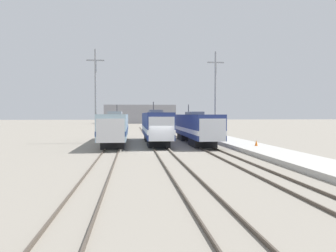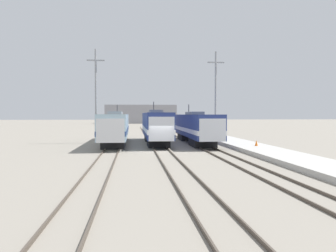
# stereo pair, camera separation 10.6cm
# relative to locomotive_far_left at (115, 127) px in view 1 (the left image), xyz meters

# --- Properties ---
(ground_plane) EXTENTS (400.00, 400.00, 0.00)m
(ground_plane) POSITION_rel_locomotive_far_left_xyz_m (4.95, -8.16, -2.07)
(ground_plane) COLOR gray
(rail_pair_far_left) EXTENTS (1.51, 120.00, 0.15)m
(rail_pair_far_left) POSITION_rel_locomotive_far_left_xyz_m (-0.00, -8.16, -1.99)
(rail_pair_far_left) COLOR #4C4238
(rail_pair_far_left) RESTS_ON ground_plane
(rail_pair_center) EXTENTS (1.51, 120.00, 0.15)m
(rail_pair_center) POSITION_rel_locomotive_far_left_xyz_m (4.95, -8.16, -1.99)
(rail_pair_center) COLOR #4C4238
(rail_pair_center) RESTS_ON ground_plane
(rail_pair_far_right) EXTENTS (1.51, 120.00, 0.15)m
(rail_pair_far_right) POSITION_rel_locomotive_far_left_xyz_m (9.90, -8.16, -1.99)
(rail_pair_far_right) COLOR #4C4238
(rail_pair_far_right) RESTS_ON ground_plane
(locomotive_far_left) EXTENTS (2.93, 19.55, 4.95)m
(locomotive_far_left) POSITION_rel_locomotive_far_left_xyz_m (0.00, 0.00, 0.00)
(locomotive_far_left) COLOR #232326
(locomotive_far_left) RESTS_ON ground_plane
(locomotive_center) EXTENTS (2.84, 17.12, 5.35)m
(locomotive_center) POSITION_rel_locomotive_far_left_xyz_m (4.95, 0.09, 0.09)
(locomotive_center) COLOR black
(locomotive_center) RESTS_ON ground_plane
(locomotive_far_right) EXTENTS (2.94, 19.22, 5.02)m
(locomotive_far_right) POSITION_rel_locomotive_far_left_xyz_m (9.90, 0.08, -0.01)
(locomotive_far_right) COLOR black
(locomotive_far_right) RESTS_ON ground_plane
(catenary_tower_left) EXTENTS (2.23, 0.26, 11.88)m
(catenary_tower_left) POSITION_rel_locomotive_far_left_xyz_m (-2.53, 1.97, 4.19)
(catenary_tower_left) COLOR gray
(catenary_tower_left) RESTS_ON ground_plane
(catenary_tower_right) EXTENTS (2.23, 0.26, 11.88)m
(catenary_tower_right) POSITION_rel_locomotive_far_left_xyz_m (12.99, 1.97, 4.19)
(catenary_tower_right) COLOR gray
(catenary_tower_right) RESTS_ON ground_plane
(platform) EXTENTS (4.00, 120.00, 0.40)m
(platform) POSITION_rel_locomotive_far_left_xyz_m (14.44, -8.16, -1.87)
(platform) COLOR #B7B5AD
(platform) RESTS_ON ground_plane
(traffic_cone) EXTENTS (0.31, 0.31, 0.59)m
(traffic_cone) POSITION_rel_locomotive_far_left_xyz_m (14.72, -8.01, -1.37)
(traffic_cone) COLOR orange
(traffic_cone) RESTS_ON platform
(depot_building) EXTENTS (28.65, 8.44, 7.51)m
(depot_building) POSITION_rel_locomotive_far_left_xyz_m (5.39, 94.36, 1.69)
(depot_building) COLOR gray
(depot_building) RESTS_ON ground_plane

